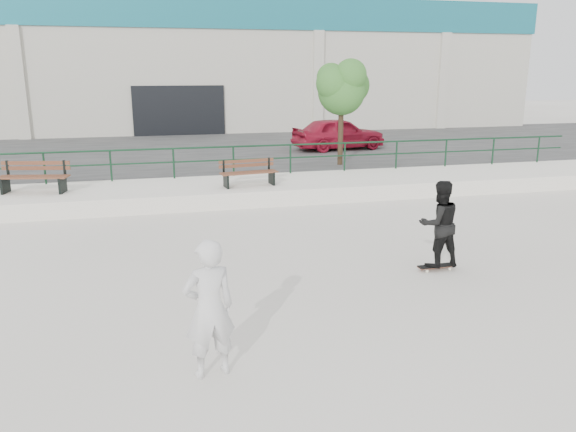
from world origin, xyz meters
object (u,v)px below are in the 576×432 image
object	(u,v)px
tree	(342,86)
seated_skater	(209,309)
bench_right	(248,173)
red_car	(338,133)
skateboard	(436,266)
bench_left	(34,177)
standing_skater	(439,224)

from	to	relation	value
tree	seated_skater	xyz separation A→B (m)	(-6.49, -13.34, -2.48)
bench_right	seated_skater	distance (m)	10.40
red_car	seated_skater	bearing A→B (deg)	146.89
tree	skateboard	distance (m)	10.98
skateboard	bench_left	bearing A→B (deg)	137.96
bench_right	bench_left	bearing A→B (deg)	167.78
red_car	skateboard	world-z (taller)	red_car
standing_skater	red_car	bearing A→B (deg)	-101.56
red_car	skateboard	size ratio (longest dim) A/B	5.40
bench_right	tree	xyz separation A→B (m)	(4.15, 3.21, 2.53)
tree	seated_skater	world-z (taller)	tree
tree	seated_skater	bearing A→B (deg)	-115.94
bench_left	skateboard	bearing A→B (deg)	-28.72
red_car	skateboard	xyz separation A→B (m)	(-2.81, -14.41, -1.15)
bench_left	standing_skater	distance (m)	11.79
tree	skateboard	world-z (taller)	tree
standing_skater	bench_right	bearing A→B (deg)	-70.21
skateboard	seated_skater	world-z (taller)	seated_skater
tree	standing_skater	size ratio (longest dim) A/B	2.20
standing_skater	skateboard	bearing A→B (deg)	26.06
skateboard	tree	bearing A→B (deg)	80.36
standing_skater	seated_skater	bearing A→B (deg)	30.55
skateboard	standing_skater	xyz separation A→B (m)	(0.00, 0.00, 0.91)
standing_skater	seated_skater	world-z (taller)	seated_skater
bench_left	seated_skater	world-z (taller)	seated_skater
red_car	standing_skater	xyz separation A→B (m)	(-2.81, -14.41, -0.24)
bench_left	seated_skater	distance (m)	11.39
red_car	skateboard	distance (m)	14.72
tree	bench_left	bearing A→B (deg)	-165.73
tree	skateboard	bearing A→B (deg)	-98.32
bench_left	skateboard	distance (m)	11.82
red_car	seated_skater	distance (m)	19.07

